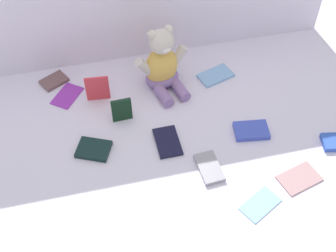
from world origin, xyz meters
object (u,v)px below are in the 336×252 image
Objects in this scene: book_case_1 at (251,131)px; book_case_6 at (122,110)px; book_case_4 at (94,149)px; book_case_2 at (97,88)px; book_case_7 at (215,75)px; book_case_10 at (209,168)px; book_case_9 at (168,142)px; book_case_5 at (67,95)px; book_case_0 at (299,178)px; book_case_11 at (260,204)px; book_case_3 at (54,81)px; teddy_bear at (162,65)px.

book_case_6 is at bearing 76.55° from book_case_1.
book_case_2 is at bearing 12.44° from book_case_4.
book_case_6 reaches higher than book_case_7.
book_case_10 is (0.31, -0.40, -0.05)m from book_case_2.
book_case_4 is 0.85× the size of book_case_9.
book_case_5 is 0.44m from book_case_9.
book_case_2 is at bearing 16.77° from book_case_5.
book_case_0 is 1.09× the size of book_case_5.
book_case_4 is at bearing 93.24° from book_case_1.
book_case_1 is 0.30m from book_case_7.
book_case_4 is 0.58m from book_case_11.
book_case_1 reaches higher than book_case_9.
book_case_11 is at bearing -59.01° from book_case_10.
book_case_3 reaches higher than book_case_7.
teddy_bear is 2.15× the size of book_case_1.
book_case_7 is 1.07× the size of book_case_10.
book_case_5 is 0.92× the size of book_case_7.
book_case_10 is at bearing 6.83° from book_case_11.
book_case_3 reaches higher than book_case_0.
book_case_10 is at bearing -52.31° from book_case_6.
book_case_4 is 1.21× the size of book_case_6.
book_case_3 is 0.70m from book_case_10.
book_case_2 is at bearing -52.93° from book_case_9.
book_case_1 reaches higher than book_case_7.
book_case_0 is 1.46× the size of book_case_6.
book_case_3 is at bearing -47.97° from book_case_9.
book_case_9 is (0.25, -0.02, -0.00)m from book_case_4.
book_case_2 is 0.33m from book_case_9.
book_case_4 is at bearing 151.52° from book_case_10.
book_case_10 reaches higher than book_case_5.
book_case_2 reaches higher than book_case_10.
book_case_4 is (0.11, -0.37, 0.00)m from book_case_3.
book_case_2 is 0.25m from book_case_4.
book_case_3 is 0.38m from book_case_4.
book_case_3 is at bearing 145.57° from book_case_2.
book_case_3 is at bearing 152.37° from teddy_bear.
book_case_9 is at bearing 123.73° from book_case_10.
book_case_3 is at bearing 11.64° from book_case_11.
book_case_2 is 0.13m from book_case_5.
book_case_9 is 0.38m from book_case_11.
book_case_9 is at bearing -47.48° from book_case_2.
book_case_0 is at bearing 147.20° from book_case_9.
book_case_3 is at bearing 61.99° from book_case_7.
book_case_1 is 0.90× the size of book_case_7.
book_case_0 is 1.19× the size of book_case_2.
teddy_bear is 0.23m from book_case_6.
teddy_bear is 1.94× the size of book_case_7.
book_case_1 is at bearing -24.62° from book_case_2.
book_case_1 is 0.22m from book_case_10.
book_case_0 is 0.24m from book_case_1.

